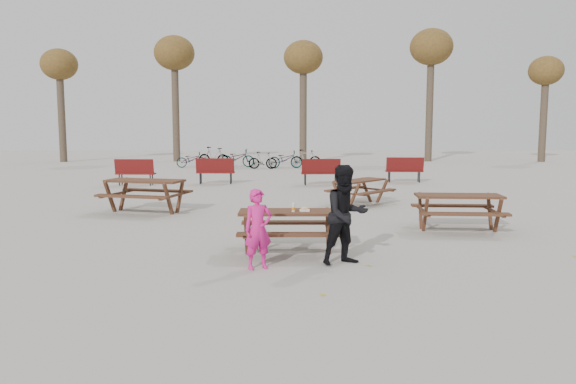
{
  "coord_description": "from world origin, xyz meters",
  "views": [
    {
      "loc": [
        -0.03,
        -10.17,
        2.36
      ],
      "look_at": [
        0.0,
        1.0,
        1.0
      ],
      "focal_mm": 35.0,
      "sensor_mm": 36.0,
      "label": 1
    }
  ],
  "objects_px": {
    "picnic_table_north": "(145,196)",
    "picnic_table_far": "(360,192)",
    "picnic_table_east": "(458,213)",
    "adult": "(346,215)",
    "soda_bottle": "(293,208)",
    "child": "(258,229)",
    "main_picnic_table": "(288,221)",
    "food_tray": "(305,210)"
  },
  "relations": [
    {
      "from": "main_picnic_table",
      "to": "food_tray",
      "type": "bearing_deg",
      "value": -13.33
    },
    {
      "from": "picnic_table_east",
      "to": "child",
      "type": "bearing_deg",
      "value": -138.45
    },
    {
      "from": "soda_bottle",
      "to": "child",
      "type": "bearing_deg",
      "value": -118.79
    },
    {
      "from": "food_tray",
      "to": "picnic_table_east",
      "type": "distance_m",
      "value": 4.15
    },
    {
      "from": "picnic_table_east",
      "to": "picnic_table_far",
      "type": "distance_m",
      "value": 4.34
    },
    {
      "from": "child",
      "to": "picnic_table_far",
      "type": "relative_size",
      "value": 0.77
    },
    {
      "from": "main_picnic_table",
      "to": "picnic_table_east",
      "type": "height_order",
      "value": "picnic_table_east"
    },
    {
      "from": "adult",
      "to": "picnic_table_far",
      "type": "xyz_separation_m",
      "value": [
        1.17,
        7.03,
        -0.47
      ]
    },
    {
      "from": "picnic_table_north",
      "to": "child",
      "type": "bearing_deg",
      "value": -45.63
    },
    {
      "from": "picnic_table_east",
      "to": "picnic_table_north",
      "type": "height_order",
      "value": "picnic_table_north"
    },
    {
      "from": "picnic_table_far",
      "to": "picnic_table_east",
      "type": "bearing_deg",
      "value": -115.13
    },
    {
      "from": "main_picnic_table",
      "to": "food_tray",
      "type": "distance_m",
      "value": 0.37
    },
    {
      "from": "adult",
      "to": "picnic_table_east",
      "type": "xyz_separation_m",
      "value": [
        2.82,
        3.02,
        -0.44
      ]
    },
    {
      "from": "main_picnic_table",
      "to": "child",
      "type": "height_order",
      "value": "child"
    },
    {
      "from": "picnic_table_east",
      "to": "food_tray",
      "type": "bearing_deg",
      "value": -144.01
    },
    {
      "from": "main_picnic_table",
      "to": "adult",
      "type": "distance_m",
      "value": 1.34
    },
    {
      "from": "food_tray",
      "to": "soda_bottle",
      "type": "bearing_deg",
      "value": -165.55
    },
    {
      "from": "main_picnic_table",
      "to": "food_tray",
      "type": "height_order",
      "value": "food_tray"
    },
    {
      "from": "main_picnic_table",
      "to": "picnic_table_far",
      "type": "relative_size",
      "value": 1.05
    },
    {
      "from": "picnic_table_north",
      "to": "picnic_table_far",
      "type": "distance_m",
      "value": 6.12
    },
    {
      "from": "adult",
      "to": "picnic_table_far",
      "type": "height_order",
      "value": "adult"
    },
    {
      "from": "food_tray",
      "to": "adult",
      "type": "bearing_deg",
      "value": -50.51
    },
    {
      "from": "main_picnic_table",
      "to": "soda_bottle",
      "type": "height_order",
      "value": "soda_bottle"
    },
    {
      "from": "food_tray",
      "to": "picnic_table_north",
      "type": "relative_size",
      "value": 0.09
    },
    {
      "from": "child",
      "to": "soda_bottle",
      "type": "bearing_deg",
      "value": 37.82
    },
    {
      "from": "child",
      "to": "main_picnic_table",
      "type": "bearing_deg",
      "value": 44.12
    },
    {
      "from": "food_tray",
      "to": "child",
      "type": "bearing_deg",
      "value": -125.26
    },
    {
      "from": "food_tray",
      "to": "picnic_table_north",
      "type": "distance_m",
      "value": 6.34
    },
    {
      "from": "picnic_table_far",
      "to": "main_picnic_table",
      "type": "bearing_deg",
      "value": -156.68
    },
    {
      "from": "picnic_table_east",
      "to": "picnic_table_north",
      "type": "bearing_deg",
      "value": 164.81
    },
    {
      "from": "main_picnic_table",
      "to": "soda_bottle",
      "type": "distance_m",
      "value": 0.3
    },
    {
      "from": "adult",
      "to": "picnic_table_far",
      "type": "distance_m",
      "value": 7.14
    },
    {
      "from": "adult",
      "to": "main_picnic_table",
      "type": "bearing_deg",
      "value": 112.96
    },
    {
      "from": "main_picnic_table",
      "to": "soda_bottle",
      "type": "bearing_deg",
      "value": -52.92
    },
    {
      "from": "adult",
      "to": "picnic_table_far",
      "type": "bearing_deg",
      "value": 55.87
    },
    {
      "from": "main_picnic_table",
      "to": "food_tray",
      "type": "xyz_separation_m",
      "value": [
        0.3,
        -0.07,
        0.21
      ]
    },
    {
      "from": "main_picnic_table",
      "to": "child",
      "type": "bearing_deg",
      "value": -112.5
    },
    {
      "from": "picnic_table_north",
      "to": "main_picnic_table",
      "type": "bearing_deg",
      "value": -36.04
    },
    {
      "from": "soda_bottle",
      "to": "adult",
      "type": "bearing_deg",
      "value": -40.97
    },
    {
      "from": "child",
      "to": "picnic_table_north",
      "type": "relative_size",
      "value": 0.64
    },
    {
      "from": "main_picnic_table",
      "to": "picnic_table_north",
      "type": "distance_m",
      "value": 6.09
    },
    {
      "from": "adult",
      "to": "picnic_table_north",
      "type": "relative_size",
      "value": 0.82
    }
  ]
}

